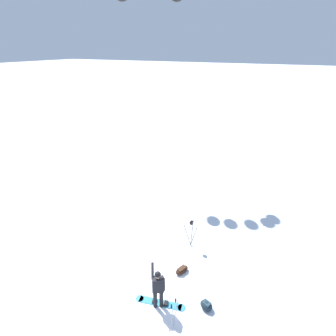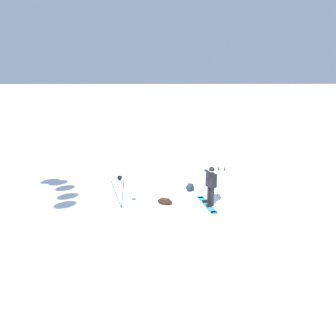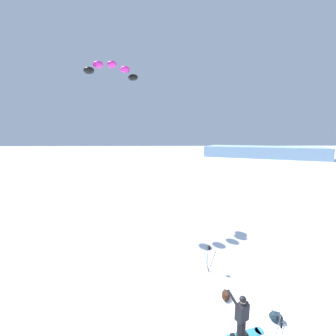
{
  "view_description": "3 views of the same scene",
  "coord_description": "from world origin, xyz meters",
  "px_view_note": "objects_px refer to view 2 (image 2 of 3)",
  "views": [
    {
      "loc": [
        3.76,
        -6.67,
        8.61
      ],
      "look_at": [
        -1.05,
        2.99,
        3.76
      ],
      "focal_mm": 29.16,
      "sensor_mm": 36.0,
      "label": 1
    },
    {
      "loc": [
        -10.92,
        1.42,
        5.12
      ],
      "look_at": [
        0.21,
        1.13,
        1.63
      ],
      "focal_mm": 32.26,
      "sensor_mm": 36.0,
      "label": 2
    },
    {
      "loc": [
        -2.32,
        -6.46,
        6.67
      ],
      "look_at": [
        -1.83,
        4.15,
        5.08
      ],
      "focal_mm": 22.28,
      "sensor_mm": 36.0,
      "label": 3
    }
  ],
  "objects_px": {
    "gear_bag_small": "(165,201)",
    "ski_poles": "(221,178)",
    "camera_tripod": "(120,185)",
    "snowboarder": "(211,182)",
    "gear_bag_large": "(190,187)",
    "snowboard": "(207,204)"
  },
  "relations": [
    {
      "from": "gear_bag_large",
      "to": "ski_poles",
      "type": "relative_size",
      "value": 0.43
    },
    {
      "from": "snowboarder",
      "to": "snowboard",
      "type": "distance_m",
      "value": 0.97
    },
    {
      "from": "snowboard",
      "to": "gear_bag_small",
      "type": "xyz_separation_m",
      "value": [
        0.1,
        1.72,
        0.1
      ]
    },
    {
      "from": "snowboarder",
      "to": "gear_bag_small",
      "type": "height_order",
      "value": "snowboarder"
    },
    {
      "from": "gear_bag_small",
      "to": "ski_poles",
      "type": "bearing_deg",
      "value": -72.52
    },
    {
      "from": "snowboarder",
      "to": "gear_bag_small",
      "type": "bearing_deg",
      "value": 86.64
    },
    {
      "from": "snowboard",
      "to": "camera_tripod",
      "type": "relative_size",
      "value": 1.37
    },
    {
      "from": "snowboarder",
      "to": "camera_tripod",
      "type": "distance_m",
      "value": 3.6
    },
    {
      "from": "camera_tripod",
      "to": "ski_poles",
      "type": "height_order",
      "value": "camera_tripod"
    },
    {
      "from": "gear_bag_large",
      "to": "ski_poles",
      "type": "height_order",
      "value": "ski_poles"
    },
    {
      "from": "gear_bag_large",
      "to": "ski_poles",
      "type": "xyz_separation_m",
      "value": [
        -0.7,
        -1.26,
        0.69
      ]
    },
    {
      "from": "gear_bag_large",
      "to": "camera_tripod",
      "type": "height_order",
      "value": "camera_tripod"
    },
    {
      "from": "camera_tripod",
      "to": "gear_bag_small",
      "type": "distance_m",
      "value": 1.96
    },
    {
      "from": "snowboard",
      "to": "gear_bag_large",
      "type": "height_order",
      "value": "gear_bag_large"
    },
    {
      "from": "gear_bag_large",
      "to": "ski_poles",
      "type": "distance_m",
      "value": 1.61
    },
    {
      "from": "gear_bag_small",
      "to": "snowboard",
      "type": "bearing_deg",
      "value": -93.33
    },
    {
      "from": "camera_tripod",
      "to": "gear_bag_small",
      "type": "height_order",
      "value": "camera_tripod"
    },
    {
      "from": "gear_bag_large",
      "to": "camera_tripod",
      "type": "relative_size",
      "value": 0.42
    },
    {
      "from": "snowboarder",
      "to": "ski_poles",
      "type": "height_order",
      "value": "snowboarder"
    },
    {
      "from": "snowboard",
      "to": "gear_bag_large",
      "type": "xyz_separation_m",
      "value": [
        1.57,
        0.54,
        0.14
      ]
    },
    {
      "from": "gear_bag_small",
      "to": "ski_poles",
      "type": "distance_m",
      "value": 2.66
    },
    {
      "from": "camera_tripod",
      "to": "gear_bag_small",
      "type": "bearing_deg",
      "value": -79.8
    }
  ]
}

